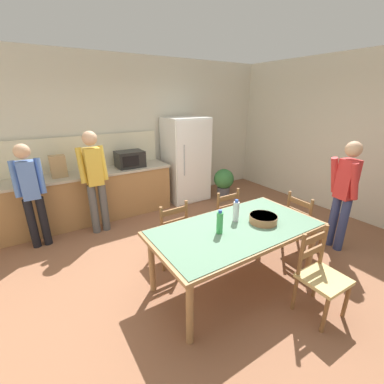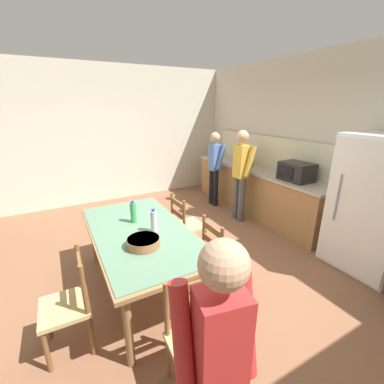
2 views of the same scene
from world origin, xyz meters
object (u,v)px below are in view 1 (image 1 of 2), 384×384
(person_at_sink, at_px, (31,191))
(potted_plant, at_px, (224,182))
(bottle_near_centre, at_px, (220,223))
(chair_side_far_right, at_px, (221,217))
(person_by_table, at_px, (344,191))
(bottle_off_centre, at_px, (236,211))
(refrigerator, at_px, (186,160))
(microwave, at_px, (130,159))
(chair_side_far_left, at_px, (170,233))
(chair_head_end, at_px, (302,224))
(dining_table, at_px, (236,233))
(serving_bowl, at_px, (263,218))
(paper_bag, at_px, (58,166))
(person_at_counter, at_px, (95,178))
(chair_side_near_right, at_px, (321,276))

(person_at_sink, bearing_deg, potted_plant, -89.18)
(bottle_near_centre, distance_m, chair_side_far_right, 1.14)
(person_by_table, bearing_deg, bottle_near_centre, 5.41)
(bottle_off_centre, height_order, potted_plant, bottle_off_centre)
(refrigerator, distance_m, microwave, 1.24)
(chair_side_far_left, bearing_deg, chair_head_end, 153.31)
(chair_head_end, relative_size, person_by_table, 0.57)
(microwave, relative_size, chair_side_far_right, 0.55)
(refrigerator, relative_size, person_by_table, 1.10)
(microwave, distance_m, dining_table, 2.77)
(serving_bowl, distance_m, potted_plant, 2.76)
(refrigerator, distance_m, dining_table, 2.90)
(person_at_sink, bearing_deg, paper_bag, -41.78)
(paper_bag, height_order, bottle_near_centre, paper_bag)
(refrigerator, height_order, potted_plant, refrigerator)
(person_by_table, distance_m, potted_plant, 2.54)
(dining_table, xyz_separation_m, person_at_sink, (-1.90, 2.23, 0.19))
(microwave, height_order, potted_plant, microwave)
(person_by_table, height_order, potted_plant, person_by_table)
(microwave, bearing_deg, person_by_table, -54.95)
(paper_bag, bearing_deg, chair_head_end, -44.96)
(chair_side_far_left, bearing_deg, serving_bowl, 130.06)
(bottle_off_centre, xyz_separation_m, person_at_counter, (-1.11, 2.09, 0.05))
(person_at_sink, xyz_separation_m, person_at_counter, (0.89, -0.02, 0.06))
(refrigerator, xyz_separation_m, microwave, (-1.23, 0.02, 0.17))
(bottle_off_centre, relative_size, chair_side_far_left, 0.30)
(chair_side_near_right, distance_m, person_at_counter, 3.38)
(chair_side_far_right, distance_m, person_at_counter, 2.09)
(chair_side_far_right, relative_size, chair_side_far_left, 1.00)
(chair_head_end, relative_size, chair_side_far_left, 1.00)
(dining_table, relative_size, chair_side_far_right, 2.15)
(chair_head_end, bearing_deg, person_at_sink, 57.72)
(bottle_near_centre, relative_size, chair_side_far_right, 0.30)
(refrigerator, bearing_deg, chair_side_near_right, -98.90)
(paper_bag, relative_size, serving_bowl, 1.12)
(chair_head_end, bearing_deg, paper_bag, 47.95)
(person_by_table, bearing_deg, person_at_counter, -29.44)
(dining_table, height_order, chair_side_far_left, chair_side_far_left)
(refrigerator, distance_m, person_at_counter, 2.07)
(person_at_sink, distance_m, potted_plant, 3.64)
(dining_table, relative_size, chair_side_far_left, 2.15)
(chair_side_far_left, height_order, person_by_table, person_by_table)
(chair_side_near_right, bearing_deg, bottle_near_centre, 131.76)
(chair_head_end, bearing_deg, refrigerator, 8.81)
(dining_table, relative_size, potted_plant, 2.94)
(chair_head_end, height_order, potted_plant, chair_head_end)
(chair_side_far_right, height_order, person_at_counter, person_at_counter)
(bottle_near_centre, distance_m, bottle_off_centre, 0.37)
(microwave, height_order, person_at_counter, person_at_counter)
(paper_bag, xyz_separation_m, chair_side_far_left, (1.02, -1.93, -0.64))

